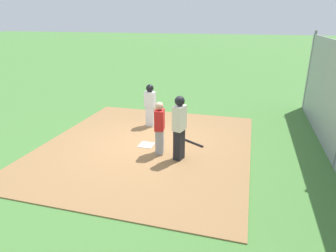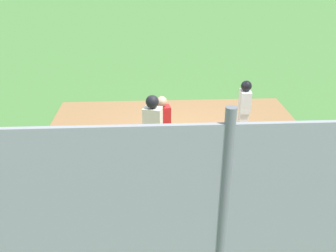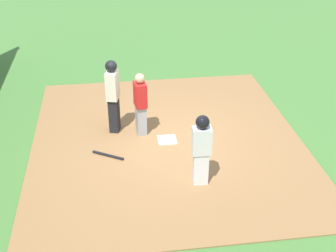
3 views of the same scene
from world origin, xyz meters
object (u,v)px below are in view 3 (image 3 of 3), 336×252
umpire (113,95)px  runner (202,146)px  home_plate (167,140)px  baseball_bat (108,155)px  catcher (140,103)px

umpire → runner: size_ratio=1.18×
home_plate → baseball_bat: baseball_bat is taller
umpire → catcher: bearing=-3.3°
umpire → runner: umpire is taller
home_plate → umpire: size_ratio=0.24×
home_plate → umpire: (-0.65, -1.22, 0.98)m
umpire → baseball_bat: 1.52m
runner → home_plate: bearing=17.4°
home_plate → catcher: (-0.43, -0.58, 0.81)m
catcher → baseball_bat: size_ratio=2.00×
home_plate → umpire: 1.69m
umpire → baseball_bat: bearing=-84.4°
catcher → baseball_bat: catcher is taller
runner → catcher: bearing=28.3°
home_plate → runner: 2.01m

